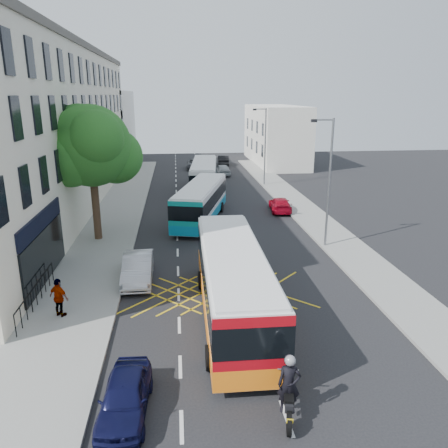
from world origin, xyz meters
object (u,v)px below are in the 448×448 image
object	(u,v)px
bus_far	(204,175)
parked_car_blue	(125,396)
distant_car_dark	(223,160)
parked_car_silver	(138,268)
street_tree	(91,147)
red_hatchback	(280,204)
motorbike	(289,387)
pedestrian_far	(59,298)
lamp_near	(328,177)
lamp_far	(264,143)
bus_mid	(201,202)
distant_car_grey	(195,164)
bus_near	(233,282)
distant_car_silver	(223,170)

from	to	relation	value
bus_far	parked_car_blue	xyz separation A→B (m)	(-4.58, -32.58, -0.94)
distant_car_dark	parked_car_silver	bearing A→B (deg)	81.03
street_tree	red_hatchback	size ratio (longest dim) A/B	2.18
street_tree	parked_car_blue	bearing A→B (deg)	-78.14
street_tree	parked_car_silver	distance (m)	9.54
motorbike	pedestrian_far	distance (m)	10.93
red_hatchback	pedestrian_far	size ratio (longest dim) A/B	2.30
lamp_near	bus_far	world-z (taller)	lamp_near
parked_car_blue	pedestrian_far	xyz separation A→B (m)	(-3.46, 6.35, 0.42)
lamp_far	parked_car_silver	size ratio (longest dim) A/B	1.85
lamp_near	bus_mid	world-z (taller)	lamp_near
distant_car_grey	motorbike	bearing A→B (deg)	-86.67
parked_car_blue	distant_car_dark	world-z (taller)	distant_car_dark
bus_mid	red_hatchback	xyz separation A→B (m)	(6.81, 2.15, -0.93)
bus_far	street_tree	bearing A→B (deg)	-112.41
bus_near	red_hatchback	size ratio (longest dim) A/B	2.80
motorbike	lamp_near	bearing A→B (deg)	79.40
bus_mid	parked_car_silver	size ratio (longest dim) A/B	2.44
red_hatchback	pedestrian_far	world-z (taller)	pedestrian_far
bus_far	distant_car_silver	bearing A→B (deg)	77.26
bus_near	parked_car_blue	world-z (taller)	bus_near
parked_car_blue	street_tree	bearing A→B (deg)	104.97
lamp_far	pedestrian_far	world-z (taller)	lamp_far
red_hatchback	distant_car_grey	xyz separation A→B (m)	(-6.09, 22.51, 0.06)
bus_near	bus_far	world-z (taller)	bus_near
lamp_far	distant_car_dark	xyz separation A→B (m)	(-2.78, 14.81, -3.93)
distant_car_dark	lamp_near	bearing A→B (deg)	98.23
bus_mid	parked_car_blue	bearing A→B (deg)	-84.56
lamp_near	motorbike	xyz separation A→B (m)	(-6.13, -14.84, -3.63)
bus_mid	pedestrian_far	distance (m)	16.53
bus_near	parked_car_blue	xyz separation A→B (m)	(-4.08, -5.71, -1.05)
red_hatchback	bus_near	bearing A→B (deg)	76.71
parked_car_silver	distant_car_dark	size ratio (longest dim) A/B	1.03
distant_car_silver	parked_car_blue	bearing A→B (deg)	76.61
distant_car_silver	distant_car_dark	distance (m)	8.03
bus_near	distant_car_silver	size ratio (longest dim) A/B	2.84
bus_mid	distant_car_dark	size ratio (longest dim) A/B	2.52
lamp_near	bus_mid	size ratio (longest dim) A/B	0.76
parked_car_silver	red_hatchback	world-z (taller)	parked_car_silver
lamp_near	bus_mid	bearing A→B (deg)	136.71
street_tree	lamp_near	size ratio (longest dim) A/B	1.10
bus_near	motorbike	bearing A→B (deg)	-81.22
distant_car_dark	distant_car_grey	bearing A→B (deg)	41.23
distant_car_grey	pedestrian_far	bearing A→B (deg)	-98.57
parked_car_silver	pedestrian_far	size ratio (longest dim) A/B	2.46
parked_car_blue	red_hatchback	xyz separation A→B (m)	(10.40, 23.45, -0.03)
street_tree	bus_mid	bearing A→B (deg)	29.65
bus_far	lamp_far	bearing A→B (deg)	19.89
parked_car_silver	distant_car_dark	world-z (taller)	parked_car_silver
parked_car_silver	parked_car_blue	bearing A→B (deg)	-88.65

